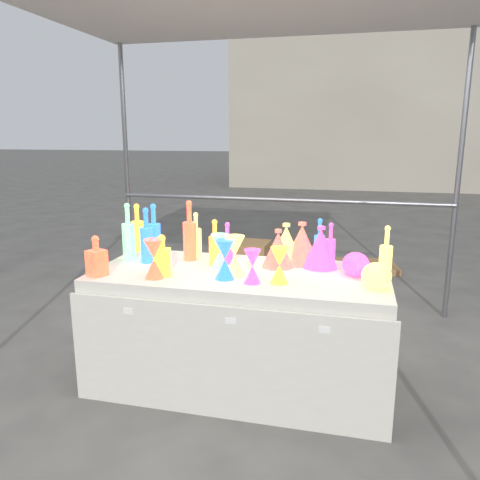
% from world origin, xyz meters
% --- Properties ---
extents(ground, '(80.00, 80.00, 0.00)m').
position_xyz_m(ground, '(0.00, 0.00, 0.00)').
color(ground, slate).
rests_on(ground, ground).
extents(display_table, '(1.84, 0.83, 0.75)m').
position_xyz_m(display_table, '(0.00, -0.01, 0.37)').
color(display_table, silver).
rests_on(display_table, ground).
extents(background_building, '(14.00, 6.00, 6.00)m').
position_xyz_m(background_building, '(4.00, 14.00, 3.00)').
color(background_building, '#BEB49E').
rests_on(background_building, ground).
extents(cardboard_box_closed, '(0.55, 0.41, 0.39)m').
position_xyz_m(cardboard_box_closed, '(-0.50, 2.33, 0.19)').
color(cardboard_box_closed, '#A4794A').
rests_on(cardboard_box_closed, ground).
extents(cardboard_box_flat, '(0.85, 0.67, 0.07)m').
position_xyz_m(cardboard_box_flat, '(0.82, 2.89, 0.03)').
color(cardboard_box_flat, '#A4794A').
rests_on(cardboard_box_flat, ground).
extents(bottle_0, '(0.10, 0.10, 0.34)m').
position_xyz_m(bottle_0, '(-0.85, 0.35, 0.92)').
color(bottle_0, red).
rests_on(bottle_0, display_table).
extents(bottle_1, '(0.11, 0.11, 0.38)m').
position_xyz_m(bottle_1, '(-0.64, 0.17, 0.94)').
color(bottle_1, '#167D3A').
rests_on(bottle_1, display_table).
extents(bottle_2, '(0.11, 0.11, 0.41)m').
position_xyz_m(bottle_2, '(-0.39, 0.19, 0.95)').
color(bottle_2, orange).
rests_on(bottle_2, display_table).
extents(bottle_3, '(0.09, 0.09, 0.28)m').
position_xyz_m(bottle_3, '(-0.12, 0.16, 0.89)').
color(bottle_3, '#1E66B2').
rests_on(bottle_3, display_table).
extents(bottle_4, '(0.10, 0.10, 0.31)m').
position_xyz_m(bottle_4, '(-0.38, 0.28, 0.91)').
color(bottle_4, '#147D7D').
rests_on(bottle_4, display_table).
extents(bottle_5, '(0.09, 0.09, 0.39)m').
position_xyz_m(bottle_5, '(-0.80, 0.10, 0.94)').
color(bottle_5, '#AE2289').
rests_on(bottle_5, display_table).
extents(bottle_6, '(0.08, 0.08, 0.30)m').
position_xyz_m(bottle_6, '(-0.19, 0.11, 0.90)').
color(bottle_6, red).
rests_on(bottle_6, display_table).
extents(bottle_7, '(0.11, 0.11, 0.37)m').
position_xyz_m(bottle_7, '(-0.65, 0.06, 0.93)').
color(bottle_7, '#167D3A').
rests_on(bottle_7, display_table).
extents(decanter_0, '(0.13, 0.13, 0.25)m').
position_xyz_m(decanter_0, '(-0.43, -0.19, 0.88)').
color(decanter_0, red).
rests_on(decanter_0, display_table).
extents(decanter_1, '(0.12, 0.12, 0.25)m').
position_xyz_m(decanter_1, '(-0.81, -0.29, 0.87)').
color(decanter_1, orange).
rests_on(decanter_1, display_table).
extents(hourglass_0, '(0.13, 0.13, 0.23)m').
position_xyz_m(hourglass_0, '(-0.46, -0.24, 0.87)').
color(hourglass_0, orange).
rests_on(hourglass_0, display_table).
extents(hourglass_1, '(0.13, 0.13, 0.20)m').
position_xyz_m(hourglass_1, '(0.12, -0.20, 0.85)').
color(hourglass_1, '#1E66B2').
rests_on(hourglass_1, display_table).
extents(hourglass_2, '(0.15, 0.15, 0.24)m').
position_xyz_m(hourglass_2, '(-0.01, -0.09, 0.87)').
color(hourglass_2, '#147D7D').
rests_on(hourglass_2, display_table).
extents(hourglass_3, '(0.14, 0.14, 0.22)m').
position_xyz_m(hourglass_3, '(-0.15, 0.05, 0.86)').
color(hourglass_3, '#AE2289').
rests_on(hourglass_3, display_table).
extents(hourglass_4, '(0.13, 0.13, 0.21)m').
position_xyz_m(hourglass_4, '(0.27, -0.17, 0.85)').
color(hourglass_4, red).
rests_on(hourglass_4, display_table).
extents(hourglass_5, '(0.15, 0.15, 0.23)m').
position_xyz_m(hourglass_5, '(-0.05, -0.16, 0.87)').
color(hourglass_5, '#167D3A').
rests_on(hourglass_5, display_table).
extents(globe_1, '(0.20, 0.20, 0.13)m').
position_xyz_m(globe_1, '(0.81, -0.14, 0.82)').
color(globe_1, '#147D7D').
rests_on(globe_1, display_table).
extents(globe_3, '(0.17, 0.17, 0.13)m').
position_xyz_m(globe_3, '(0.69, 0.07, 0.81)').
color(globe_3, '#1E66B2').
rests_on(globe_3, display_table).
extents(lampshade_0, '(0.22, 0.22, 0.24)m').
position_xyz_m(lampshade_0, '(0.21, 0.16, 0.87)').
color(lampshade_0, gold).
rests_on(lampshade_0, display_table).
extents(lampshade_1, '(0.30, 0.30, 0.27)m').
position_xyz_m(lampshade_1, '(0.35, 0.28, 0.89)').
color(lampshade_1, gold).
rests_on(lampshade_1, display_table).
extents(lampshade_2, '(0.30, 0.30, 0.27)m').
position_xyz_m(lampshade_2, '(0.48, 0.21, 0.88)').
color(lampshade_2, '#1E66B2').
rests_on(lampshade_2, display_table).
extents(lampshade_3, '(0.24, 0.24, 0.26)m').
position_xyz_m(lampshade_3, '(0.24, 0.28, 0.88)').
color(lampshade_3, '#147D7D').
rests_on(lampshade_3, display_table).
extents(bottle_8, '(0.09, 0.09, 0.31)m').
position_xyz_m(bottle_8, '(0.46, 0.26, 0.90)').
color(bottle_8, '#167D3A').
rests_on(bottle_8, display_table).
extents(bottle_10, '(0.08, 0.08, 0.29)m').
position_xyz_m(bottle_10, '(0.53, 0.22, 0.90)').
color(bottle_10, '#1E66B2').
rests_on(bottle_10, display_table).
extents(bottle_11, '(0.09, 0.09, 0.33)m').
position_xyz_m(bottle_11, '(0.86, 0.01, 0.91)').
color(bottle_11, '#147D7D').
rests_on(bottle_11, display_table).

